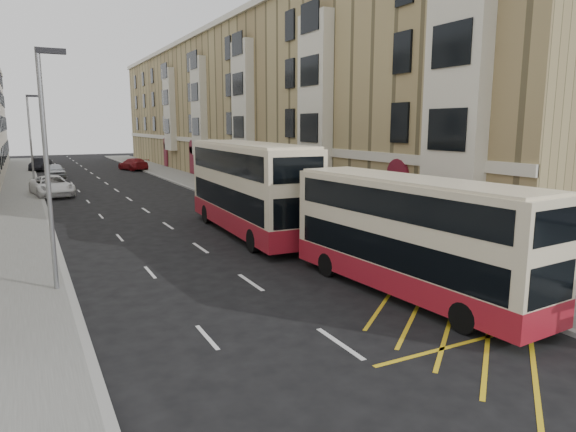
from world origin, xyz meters
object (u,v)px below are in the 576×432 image
double_decker_rear (249,188)px  car_silver (55,171)px  white_van (52,186)px  car_red (133,164)px  street_lamp_near (48,158)px  double_decker_front (410,236)px  street_lamp_far (31,137)px  car_dark (41,164)px  pedestrian_far (477,251)px

double_decker_rear → car_silver: (-7.38, 36.48, -1.68)m
double_decker_rear → white_van: 22.46m
white_van → car_red: size_ratio=1.12×
white_van → car_silver: white_van is taller
street_lamp_near → double_decker_front: 12.28m
street_lamp_near → white_van: 26.88m
street_lamp_far → double_decker_rear: 26.09m
double_decker_rear → car_dark: size_ratio=2.54×
car_silver → pedestrian_far: bearing=-79.5°
double_decker_front → car_silver: bearing=95.3°
double_decker_rear → car_dark: double_decker_rear is taller
pedestrian_far → car_red: size_ratio=0.31×
street_lamp_far → double_decker_front: bearing=-73.5°
double_decker_front → car_red: (1.00, 53.50, -1.27)m
car_dark → pedestrian_far: bearing=-61.0°
double_decker_front → car_silver: double_decker_front is taller
street_lamp_near → car_silver: 42.57m
car_silver → car_dark: 10.18m
pedestrian_far → car_red: (-2.80, 52.97, -0.21)m
street_lamp_far → car_red: 21.55m
car_dark → street_lamp_far: bearing=-76.8°
car_silver → car_dark: size_ratio=0.94×
pedestrian_far → street_lamp_near: bearing=-2.0°
pedestrian_far → car_silver: bearing=-57.8°
pedestrian_far → car_silver: size_ratio=0.37×
car_silver → street_lamp_far: bearing=-104.2°
street_lamp_near → car_red: street_lamp_near is taller
street_lamp_far → car_dark: 22.81m
double_decker_rear → car_red: bearing=90.0°
street_lamp_far → car_silver: street_lamp_far is taller
white_van → car_dark: bearing=82.7°
pedestrian_far → double_decker_front: bearing=25.8°
street_lamp_near → car_silver: size_ratio=1.79×
double_decker_front → car_dark: double_decker_front is taller
street_lamp_near → double_decker_rear: street_lamp_near is taller
double_decker_rear → pedestrian_far: size_ratio=7.34×
pedestrian_far → street_lamp_far: bearing=-49.9°
double_decker_rear → car_silver: size_ratio=2.72×
street_lamp_far → white_van: 5.25m
pedestrian_far → car_red: bearing=-69.1°
car_silver → street_lamp_near: bearing=-96.8°
double_decker_front → double_decker_rear: size_ratio=0.84×
double_decker_front → pedestrian_far: 3.98m
car_dark → car_red: bearing=-8.0°
double_decker_front → double_decker_rear: bearing=90.0°
double_decker_rear → street_lamp_near: bearing=-146.1°
double_decker_rear → street_lamp_far: bearing=114.4°
white_van → car_red: bearing=56.5°
street_lamp_far → car_dark: street_lamp_far is taller
street_lamp_near → car_red: bearing=76.4°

